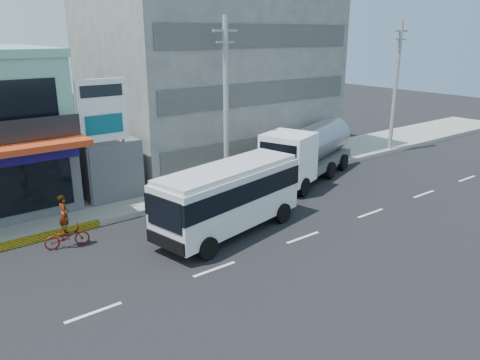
# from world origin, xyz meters

# --- Properties ---
(ground) EXTENTS (120.00, 120.00, 0.00)m
(ground) POSITION_xyz_m (0.00, 0.00, 0.00)
(ground) COLOR black
(ground) RESTS_ON ground
(sidewalk) EXTENTS (70.00, 5.00, 0.30)m
(sidewalk) POSITION_xyz_m (5.00, 9.50, 0.15)
(sidewalk) COLOR gray
(sidewalk) RESTS_ON ground
(concrete_building) EXTENTS (16.00, 12.00, 14.00)m
(concrete_building) POSITION_xyz_m (10.00, 15.00, 7.00)
(concrete_building) COLOR gray
(concrete_building) RESTS_ON ground
(gap_structure) EXTENTS (3.00, 6.00, 3.50)m
(gap_structure) POSITION_xyz_m (0.00, 12.00, 1.75)
(gap_structure) COLOR #4D4D52
(gap_structure) RESTS_ON ground
(satellite_dish) EXTENTS (1.50, 1.50, 0.15)m
(satellite_dish) POSITION_xyz_m (0.00, 11.00, 3.58)
(satellite_dish) COLOR slate
(satellite_dish) RESTS_ON gap_structure
(billboard) EXTENTS (2.60, 0.18, 6.90)m
(billboard) POSITION_xyz_m (-0.50, 9.20, 4.93)
(billboard) COLOR gray
(billboard) RESTS_ON ground
(utility_pole_near) EXTENTS (1.60, 0.30, 10.00)m
(utility_pole_near) POSITION_xyz_m (6.00, 7.40, 5.15)
(utility_pole_near) COLOR #999993
(utility_pole_near) RESTS_ON ground
(utility_pole_far) EXTENTS (1.60, 0.30, 10.00)m
(utility_pole_far) POSITION_xyz_m (22.00, 7.40, 5.15)
(utility_pole_far) COLOR #999993
(utility_pole_far) RESTS_ON ground
(minibus) EXTENTS (8.12, 3.97, 3.26)m
(minibus) POSITION_xyz_m (2.65, 2.62, 1.94)
(minibus) COLOR silver
(minibus) RESTS_ON ground
(sedan) EXTENTS (4.62, 2.56, 1.49)m
(sedan) POSITION_xyz_m (6.16, 4.49, 0.74)
(sedan) COLOR #B7AD8C
(sedan) RESTS_ON ground
(tanker_truck) EXTENTS (9.19, 5.42, 3.48)m
(tanker_truck) POSITION_xyz_m (11.64, 6.37, 1.87)
(tanker_truck) COLOR white
(tanker_truck) RESTS_ON ground
(motorcycle_rider) EXTENTS (2.01, 1.02, 2.46)m
(motorcycle_rider) POSITION_xyz_m (-4.00, 5.66, 0.81)
(motorcycle_rider) COLOR #5F120D
(motorcycle_rider) RESTS_ON ground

